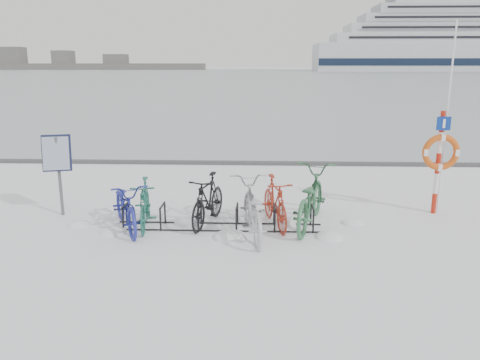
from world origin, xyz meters
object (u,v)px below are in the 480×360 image
at_px(cruise_ferry, 473,42).
at_px(lifebuoy_station, 441,152).
at_px(bike_rack, 218,219).
at_px(info_board, 57,158).

bearing_deg(cruise_ferry, lifebuoy_station, -113.42).
height_order(bike_rack, lifebuoy_station, lifebuoy_station).
bearing_deg(bike_rack, info_board, 168.98).
bearing_deg(bike_rack, cruise_ferry, 65.65).
distance_m(bike_rack, info_board, 3.56).
relative_size(bike_rack, cruise_ferry, 0.03).
bearing_deg(info_board, cruise_ferry, 49.78).
xyz_separation_m(lifebuoy_station, cruise_ferry, (89.88, 207.48, 11.14)).
xyz_separation_m(bike_rack, info_board, (-3.34, 0.65, 1.04)).
bearing_deg(cruise_ferry, bike_rack, -114.35).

